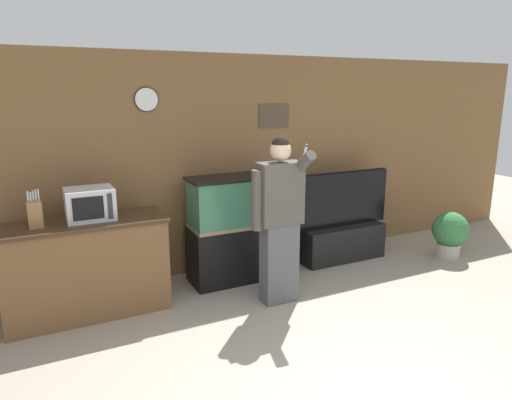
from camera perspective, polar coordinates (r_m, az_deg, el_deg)
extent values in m
cube|color=brown|center=(5.56, -4.34, 4.38)|extent=(10.00, 0.06, 2.60)
cube|color=#4C3D2D|center=(5.76, 2.25, 10.47)|extent=(0.41, 0.02, 0.29)
cylinder|color=white|center=(5.18, -13.54, 12.12)|extent=(0.25, 0.03, 0.25)
cylinder|color=black|center=(5.18, -13.55, 12.12)|extent=(0.26, 0.01, 0.26)
cube|color=brown|center=(4.83, -20.34, -8.16)|extent=(1.51, 0.56, 0.92)
cube|color=#3D2A19|center=(4.69, -20.82, -2.69)|extent=(1.55, 0.60, 0.03)
cube|color=silver|center=(4.69, -20.05, -0.44)|extent=(0.45, 0.36, 0.31)
cube|color=black|center=(4.51, -20.23, -0.99)|extent=(0.28, 0.01, 0.22)
cube|color=#2D2D33|center=(4.53, -17.76, -0.73)|extent=(0.04, 0.01, 0.25)
cube|color=olive|center=(4.58, -25.87, -1.67)|extent=(0.12, 0.10, 0.25)
cylinder|color=#B7B7BC|center=(4.55, -26.64, 0.40)|extent=(0.02, 0.02, 0.10)
cylinder|color=#B7B7BC|center=(4.55, -26.36, 0.34)|extent=(0.02, 0.02, 0.08)
cylinder|color=#B7B7BC|center=(4.55, -26.09, 0.39)|extent=(0.02, 0.02, 0.09)
cylinder|color=#B7B7BC|center=(4.55, -25.82, 0.42)|extent=(0.02, 0.02, 0.09)
cylinder|color=#B7B7BC|center=(4.55, -25.56, 0.58)|extent=(0.02, 0.02, 0.11)
cylinder|color=#B7B7BC|center=(4.59, -26.63, 0.43)|extent=(0.02, 0.02, 0.09)
cylinder|color=#B7B7BC|center=(4.59, -26.36, 0.38)|extent=(0.02, 0.02, 0.07)
cylinder|color=#B7B7BC|center=(4.59, -26.10, 0.53)|extent=(0.02, 0.02, 0.09)
cylinder|color=#B7B7BC|center=(4.59, -25.84, 0.59)|extent=(0.02, 0.02, 0.10)
cylinder|color=#B7B7BC|center=(4.59, -25.55, 0.47)|extent=(0.02, 0.02, 0.07)
cube|color=black|center=(5.41, -2.19, -6.50)|extent=(1.15, 0.48, 0.65)
cube|color=#937F5B|center=(5.30, -2.22, -2.99)|extent=(1.11, 0.47, 0.04)
cube|color=#387556|center=(5.23, -2.25, -0.13)|extent=(1.10, 0.46, 0.56)
cube|color=black|center=(5.17, -2.28, 2.85)|extent=(1.15, 0.48, 0.03)
cube|color=black|center=(6.15, 10.58, -5.20)|extent=(1.16, 0.40, 0.46)
cube|color=black|center=(5.99, 10.82, 0.06)|extent=(1.36, 0.05, 0.70)
cube|color=black|center=(6.01, 10.66, 0.12)|extent=(1.39, 0.01, 0.73)
cube|color=#515156|center=(4.82, 2.90, -7.84)|extent=(0.37, 0.21, 0.85)
cube|color=#4C4742|center=(4.60, 3.01, 0.82)|extent=(0.46, 0.22, 0.64)
sphere|color=beige|center=(4.52, 3.08, 6.20)|extent=(0.21, 0.21, 0.21)
sphere|color=black|center=(4.52, 3.09, 6.94)|extent=(0.17, 0.17, 0.17)
cylinder|color=#4C4742|center=(4.49, 0.19, -0.04)|extent=(0.12, 0.12, 0.61)
cylinder|color=#4C4742|center=(4.52, 5.97, 4.66)|extent=(0.11, 0.33, 0.28)
cylinder|color=white|center=(4.48, 6.14, 5.93)|extent=(0.02, 0.06, 0.11)
cylinder|color=#2856B2|center=(4.46, 6.29, 6.66)|extent=(0.02, 0.03, 0.05)
cylinder|color=#B2A899|center=(6.67, 22.87, -5.78)|extent=(0.30, 0.30, 0.19)
sphere|color=#33753D|center=(6.59, 23.10, -3.38)|extent=(0.46, 0.46, 0.46)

